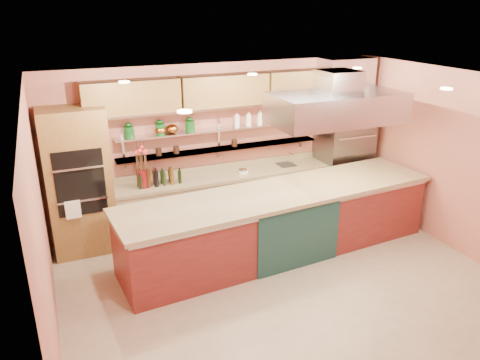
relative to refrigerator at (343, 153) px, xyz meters
name	(u,v)px	position (x,y,z in m)	size (l,w,h in m)	color
floor	(286,286)	(-2.35, -2.14, -1.06)	(6.00, 5.00, 0.02)	tan
ceiling	(294,85)	(-2.35, -2.14, 1.75)	(6.00, 5.00, 0.02)	black
wall_back	(221,144)	(-2.35, 0.36, 0.35)	(6.00, 0.04, 2.80)	#BE6D5A
wall_front	(433,296)	(-2.35, -4.64, 0.35)	(6.00, 0.04, 2.80)	#BE6D5A
wall_left	(42,235)	(-5.35, -2.14, 0.35)	(0.04, 5.00, 2.80)	#BE6D5A
wall_right	(461,164)	(0.65, -2.14, 0.35)	(0.04, 5.00, 2.80)	#BE6D5A
oven_stack	(79,182)	(-4.80, 0.04, 0.10)	(0.95, 0.64, 2.30)	olive
refrigerator	(343,153)	(0.00, 0.00, 0.00)	(0.95, 0.72, 2.10)	slate
back_counter	(225,199)	(-2.40, 0.06, -0.58)	(3.84, 0.64, 0.93)	tan
wall_shelf_lower	(221,149)	(-2.40, 0.23, 0.30)	(3.60, 0.26, 0.03)	#BABBC2
wall_shelf_upper	(221,129)	(-2.40, 0.23, 0.65)	(3.60, 0.26, 0.03)	#BABBC2
upper_cabinets	(224,91)	(-2.35, 0.18, 1.30)	(4.60, 0.36, 0.55)	olive
range_hood	(337,108)	(-1.10, -1.25, 1.20)	(2.00, 1.00, 0.45)	#BABBC2
ceiling_downlights	(286,85)	(-2.35, -1.94, 1.72)	(4.00, 2.80, 0.02)	#FFE5A5
island	(280,222)	(-2.00, -1.25, -0.53)	(4.98, 1.08, 1.04)	maroon
flower_vase	(143,179)	(-3.83, 0.01, 0.02)	(0.16, 0.16, 0.28)	maroon
oil_bottle_cluster	(160,178)	(-3.56, 0.01, 0.00)	(0.77, 0.22, 0.25)	black
kitchen_scale	(243,171)	(-2.09, 0.01, -0.08)	(0.16, 0.12, 0.09)	white
bar_faucet	(289,159)	(-1.12, 0.11, -0.01)	(0.03, 0.03, 0.22)	white
copper_kettle	(172,129)	(-3.25, 0.23, 0.74)	(0.19, 0.19, 0.15)	#B56829
green_canister	(191,126)	(-2.93, 0.23, 0.75)	(0.14, 0.14, 0.17)	#0F4816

